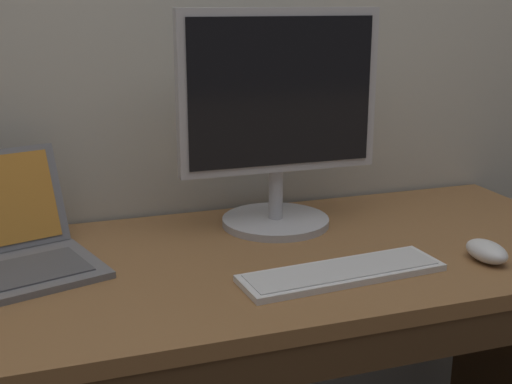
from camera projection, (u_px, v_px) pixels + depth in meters
The scene contains 4 objects.
desk at pixel (226, 344), 1.44m from camera, with size 1.73×0.68×0.73m.
external_monitor at pixel (279, 115), 1.53m from camera, with size 0.47×0.26×0.51m.
wired_keyboard at pixel (342, 272), 1.32m from camera, with size 0.42×0.15×0.02m.
computer_mouse at pixel (487, 251), 1.39m from camera, with size 0.07×0.11×0.04m, color white.
Camera 1 is at (-0.35, -1.26, 1.25)m, focal length 47.16 mm.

